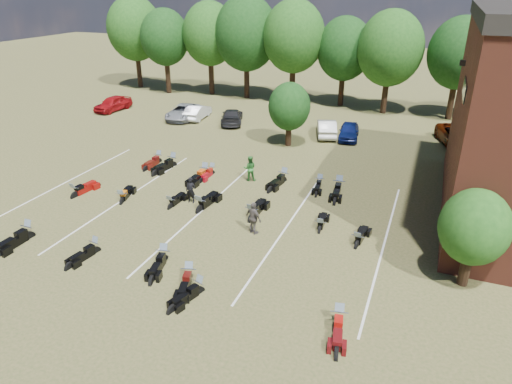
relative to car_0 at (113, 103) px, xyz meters
The scene contains 36 objects.
ground 28.79m from the car_0, 41.74° to the right, with size 160.00×160.00×0.00m, color brown.
car_0 is the anchor object (origin of this frame).
car_1 9.22m from the car_0, ahead, with size 1.37×3.94×1.30m, color silver.
car_2 7.98m from the car_0, ahead, with size 2.18×4.74×1.32m, color gray.
car_3 12.84m from the car_0, ahead, with size 1.80×4.43×1.29m, color black.
car_4 23.56m from the car_0, ahead, with size 1.53×3.80×1.30m, color #0B1650.
car_5 21.66m from the car_0, ahead, with size 1.46×4.17×1.37m, color #B9BAB5.
car_6 31.91m from the car_0, ahead, with size 2.56×5.56×1.55m, color #4F1404.
car_7 34.20m from the car_0, ahead, with size 1.92×4.73×1.37m, color #39393E.
person_black 23.28m from the car_0, 41.65° to the right, with size 0.56×0.37×1.55m, color black.
person_green 22.35m from the car_0, 30.12° to the right, with size 0.81×0.63×1.67m, color #296C28.
person_grey 28.20m from the car_0, 38.31° to the right, with size 1.03×0.43×1.75m, color #4F4843.
motorcycle_1 25.10m from the car_0, 61.85° to the right, with size 0.79×2.49×1.39m, color black, non-canonical shape.
motorcycle_2 28.83m from the car_0, 48.03° to the right, with size 0.71×2.23×1.24m, color black, non-canonical shape.
motorcycle_3 27.08m from the car_0, 54.23° to the right, with size 0.66×2.08×1.16m, color black, non-canonical shape.
motorcycle_4 31.67m from the car_0, 46.32° to the right, with size 0.65×2.04×1.14m, color black, non-canonical shape.
motorcycle_5 30.64m from the car_0, 46.58° to the right, with size 0.69×2.17×1.21m, color black, non-canonical shape.
motorcycle_6 35.73m from the car_0, 39.34° to the right, with size 0.70×2.21×1.23m, color #4D0B0D, non-canonical shape.
motorcycle_7 20.39m from the car_0, 58.68° to the right, with size 0.74×2.32×1.29m, color maroon, non-canonical shape.
motorcycle_8 21.84m from the car_0, 51.20° to the right, with size 0.69×2.18×1.21m, color black, non-canonical shape.
motorcycle_9 23.49m from the car_0, 44.81° to the right, with size 0.63×1.99×1.11m, color black, non-canonical shape.
motorcycle_10 26.90m from the car_0, 37.01° to the right, with size 0.80×2.51×1.40m, color black, non-canonical shape.
motorcycle_11 24.59m from the car_0, 41.52° to the right, with size 0.80×2.52×1.41m, color black, non-canonical shape.
motorcycle_12 29.88m from the car_0, 32.44° to the right, with size 0.64×2.01×1.12m, color black, non-canonical shape.
motorcycle_13 32.04m from the car_0, 31.65° to the right, with size 0.67×2.11×1.18m, color black, non-canonical shape.
motorcycle_14 16.14m from the car_0, 41.42° to the right, with size 0.71×2.22×1.24m, color #50100B, non-canonical shape.
motorcycle_15 20.06m from the car_0, 34.09° to the right, with size 0.64×2.00×1.11m, color maroon, non-canonical shape.
motorcycle_16 17.34m from the car_0, 39.22° to the right, with size 0.80×2.52×1.40m, color black, non-canonical shape.
motorcycle_17 20.25m from the car_0, 35.95° to the right, with size 0.80×2.51×1.40m, color black, non-canonical shape.
motorcycle_18 23.97m from the car_0, 26.48° to the right, with size 0.76×2.39×1.34m, color black, non-canonical shape.
motorcycle_19 25.99m from the car_0, 23.83° to the right, with size 0.63×1.99×1.11m, color black, non-canonical shape.
motorcycle_20 27.25m from the car_0, 23.24° to the right, with size 0.79×2.48×1.38m, color black, non-canonical shape.
tree_line 23.40m from the car_0, 25.66° to the left, with size 56.00×6.00×9.79m.
young_tree_near_building 36.83m from the car_0, 29.60° to the right, with size 2.80×2.80×4.16m.
young_tree_midfield 19.96m from the car_0, 10.65° to the right, with size 3.20×3.20×4.70m.
parking_lines 24.56m from the car_0, 41.18° to the right, with size 20.10×14.00×0.01m.
Camera 1 is at (8.26, -17.12, 11.71)m, focal length 32.00 mm.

